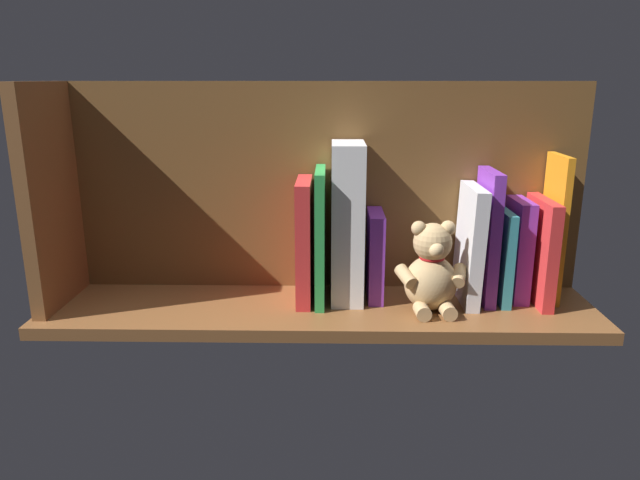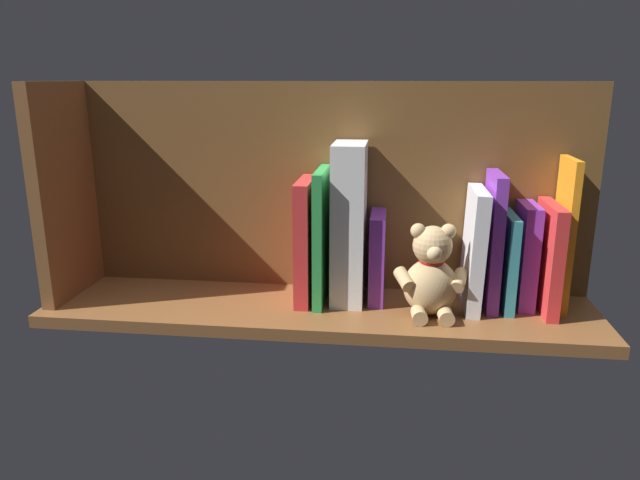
{
  "view_description": "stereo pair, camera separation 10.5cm",
  "coord_description": "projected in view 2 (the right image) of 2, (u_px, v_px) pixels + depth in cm",
  "views": [
    {
      "loc": [
        -1.99,
        101.17,
        39.97
      ],
      "look_at": [
        0.0,
        0.0,
        12.09
      ],
      "focal_mm": 32.99,
      "sensor_mm": 36.0,
      "label": 1
    },
    {
      "loc": [
        -12.45,
        100.42,
        39.97
      ],
      "look_at": [
        0.0,
        0.0,
        12.09
      ],
      "focal_mm": 32.99,
      "sensor_mm": 36.0,
      "label": 2
    }
  ],
  "objects": [
    {
      "name": "book_1",
      "position": [
        548.0,
        258.0,
        1.03
      ],
      "size": [
        2.12,
        13.71,
        19.25
      ],
      "primitive_type": "cube",
      "color": "red",
      "rests_on": "ground_plane"
    },
    {
      "name": "book_4",
      "position": [
        492.0,
        241.0,
        1.04
      ],
      "size": [
        2.02,
        11.97,
        24.24
      ],
      "primitive_type": "cube",
      "color": "purple",
      "rests_on": "ground_plane"
    },
    {
      "name": "book_3",
      "position": [
        507.0,
        261.0,
        1.05
      ],
      "size": [
        1.76,
        11.96,
        17.1
      ],
      "primitive_type": "cube",
      "color": "teal",
      "rests_on": "ground_plane"
    },
    {
      "name": "book_0",
      "position": [
        564.0,
        235.0,
        1.03
      ],
      "size": [
        1.28,
        10.21,
        26.91
      ],
      "primitive_type": "cube",
      "color": "orange",
      "rests_on": "ground_plane"
    },
    {
      "name": "book_5",
      "position": [
        474.0,
        249.0,
        1.04
      ],
      "size": [
        3.03,
        13.52,
        21.53
      ],
      "primitive_type": "cube",
      "rotation": [
        0.0,
        -0.03,
        0.0
      ],
      "color": "silver",
      "rests_on": "ground_plane"
    },
    {
      "name": "ground_plane",
      "position": [
        320.0,
        309.0,
        1.08
      ],
      "size": [
        99.51,
        24.76,
        2.2
      ],
      "primitive_type": "cube",
      "color": "brown"
    },
    {
      "name": "teddy_bear",
      "position": [
        431.0,
        275.0,
        1.01
      ],
      "size": [
        13.18,
        10.76,
        16.27
      ],
      "rotation": [
        0.0,
        0.0,
        0.07
      ],
      "color": "tan",
      "rests_on": "ground_plane"
    },
    {
      "name": "shelf_back_panel",
      "position": [
        326.0,
        188.0,
        1.13
      ],
      "size": [
        99.51,
        1.5,
        39.51
      ],
      "primitive_type": "cube",
      "color": "brown",
      "rests_on": "ground_plane"
    },
    {
      "name": "book_2",
      "position": [
        525.0,
        255.0,
        1.05
      ],
      "size": [
        2.96,
        10.02,
        18.75
      ],
      "primitive_type": "cube",
      "rotation": [
        0.0,
        0.0,
        0.0
      ],
      "color": "purple",
      "rests_on": "ground_plane"
    },
    {
      "name": "book_8",
      "position": [
        306.0,
        241.0,
        1.08
      ],
      "size": [
        2.63,
        13.34,
        22.51
      ],
      "primitive_type": "cube",
      "color": "red",
      "rests_on": "ground_plane"
    },
    {
      "name": "shelf_side_divider",
      "position": [
        64.0,
        192.0,
        1.09
      ],
      "size": [
        2.4,
        18.76,
        39.51
      ],
      "primitive_type": "cube",
      "color": "brown",
      "rests_on": "ground_plane"
    },
    {
      "name": "book_6",
      "position": [
        377.0,
        257.0,
        1.08
      ],
      "size": [
        2.76,
        10.72,
        16.41
      ],
      "primitive_type": "cube",
      "rotation": [
        0.0,
        0.0,
        0.0
      ],
      "color": "purple",
      "rests_on": "ground_plane"
    },
    {
      "name": "book_7",
      "position": [
        323.0,
        236.0,
        1.07
      ],
      "size": [
        1.7,
        13.77,
        24.46
      ],
      "primitive_type": "cube",
      "color": "green",
      "rests_on": "ground_plane"
    },
    {
      "name": "dictionary_thick_white",
      "position": [
        349.0,
        224.0,
        1.07
      ],
      "size": [
        5.84,
        11.89,
        29.08
      ],
      "primitive_type": "cube",
      "color": "white",
      "rests_on": "ground_plane"
    }
  ]
}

